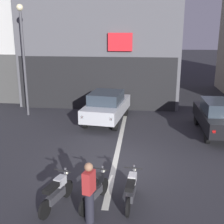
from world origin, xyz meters
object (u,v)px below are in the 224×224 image
at_px(street_lamp, 23,49).
at_px(person_by_motorcycles, 89,192).
at_px(motorcycle_white_row_centre, 131,189).
at_px(motorcycle_silver_row_leftmost, 57,192).
at_px(car_black_parked_kerbside, 220,116).
at_px(car_grey_down_street, 152,81).
at_px(car_silver_crossing_near, 107,106).
at_px(motorcycle_black_row_left_mid, 95,190).

height_order(street_lamp, person_by_motorcycles, street_lamp).
bearing_deg(motorcycle_white_row_centre, street_lamp, 126.97).
relative_size(motorcycle_silver_row_leftmost, person_by_motorcycles, 0.97).
distance_m(motorcycle_white_row_centre, person_by_motorcycles, 1.45).
bearing_deg(car_black_parked_kerbside, street_lamp, 168.10).
xyz_separation_m(car_grey_down_street, motorcycle_silver_row_leftmost, (-3.02, -15.83, -0.43)).
bearing_deg(car_black_parked_kerbside, motorcycle_silver_row_leftmost, -131.89).
xyz_separation_m(street_lamp, motorcycle_silver_row_leftmost, (4.24, -8.74, -3.28)).
bearing_deg(car_black_parked_kerbside, motorcycle_white_row_centre, -121.76).
height_order(car_silver_crossing_near, person_by_motorcycles, person_by_motorcycles).
bearing_deg(motorcycle_black_row_left_mid, person_by_motorcycles, -90.36).
distance_m(motorcycle_silver_row_leftmost, person_by_motorcycles, 1.24).
bearing_deg(car_grey_down_street, person_by_motorcycles, -96.92).
bearing_deg(motorcycle_silver_row_leftmost, motorcycle_white_row_centre, 10.05).
bearing_deg(car_silver_crossing_near, car_black_parked_kerbside, -13.63).
bearing_deg(street_lamp, car_black_parked_kerbside, -11.90).
relative_size(car_silver_crossing_near, car_black_parked_kerbside, 1.04).
bearing_deg(street_lamp, person_by_motorcycles, -60.50).
bearing_deg(person_by_motorcycles, car_silver_crossing_near, 93.98).
distance_m(car_silver_crossing_near, motorcycle_white_row_centre, 7.74).
bearing_deg(motorcycle_black_row_left_mid, motorcycle_white_row_centre, 7.25).
bearing_deg(car_black_parked_kerbside, car_silver_crossing_near, 166.37).
bearing_deg(car_silver_crossing_near, motorcycle_white_row_centre, -77.88).
bearing_deg(motorcycle_white_row_centre, person_by_motorcycles, -137.66).
height_order(motorcycle_silver_row_leftmost, motorcycle_white_row_centre, same).
relative_size(car_silver_crossing_near, person_by_motorcycles, 2.57).
height_order(car_silver_crossing_near, motorcycle_white_row_centre, car_silver_crossing_near).
relative_size(street_lamp, motorcycle_silver_row_leftmost, 3.74).
xyz_separation_m(street_lamp, motorcycle_white_row_centre, (6.30, -8.37, -3.28)).
bearing_deg(street_lamp, motorcycle_silver_row_leftmost, -64.10).
bearing_deg(car_silver_crossing_near, motorcycle_black_row_left_mid, -85.57).
relative_size(street_lamp, person_by_motorcycles, 3.63).
xyz_separation_m(car_silver_crossing_near, street_lamp, (-4.68, 0.81, 2.85)).
xyz_separation_m(motorcycle_black_row_left_mid, motorcycle_white_row_centre, (1.03, 0.13, 0.00)).
distance_m(street_lamp, person_by_motorcycles, 11.08).
height_order(car_silver_crossing_near, car_black_parked_kerbside, same).
distance_m(street_lamp, motorcycle_white_row_centre, 10.98).
bearing_deg(motorcycle_black_row_left_mid, car_grey_down_street, 82.75).
bearing_deg(car_silver_crossing_near, motorcycle_silver_row_leftmost, -93.15).
bearing_deg(car_black_parked_kerbside, person_by_motorcycles, -124.29).
xyz_separation_m(car_silver_crossing_near, person_by_motorcycles, (0.59, -8.50, -0.03)).
relative_size(car_silver_crossing_near, street_lamp, 0.71).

